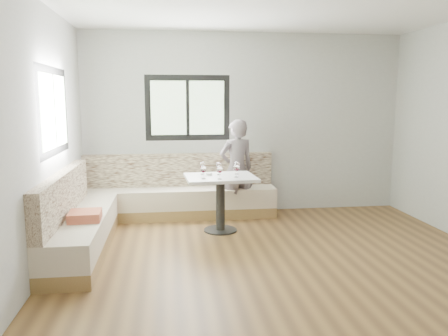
{
  "coord_description": "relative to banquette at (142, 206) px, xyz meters",
  "views": [
    {
      "loc": [
        -1.21,
        -4.29,
        1.79
      ],
      "look_at": [
        -0.46,
        1.54,
        0.85
      ],
      "focal_mm": 35.0,
      "sensor_mm": 36.0,
      "label": 1
    }
  ],
  "objects": [
    {
      "name": "table",
      "position": [
        1.07,
        -0.19,
        0.24
      ],
      "size": [
        0.97,
        0.78,
        0.76
      ],
      "rotation": [
        0.0,
        0.0,
        0.07
      ],
      "color": "black",
      "rests_on": "ground"
    },
    {
      "name": "wine_glass_c",
      "position": [
        1.27,
        -0.3,
        0.55
      ],
      "size": [
        0.08,
        0.08,
        0.17
      ],
      "color": "white",
      "rests_on": "table"
    },
    {
      "name": "wine_glass_d",
      "position": [
        1.06,
        -0.08,
        0.55
      ],
      "size": [
        0.08,
        0.08,
        0.17
      ],
      "color": "white",
      "rests_on": "table"
    },
    {
      "name": "room",
      "position": [
        1.51,
        -1.55,
        1.08
      ],
      "size": [
        5.01,
        5.01,
        2.81
      ],
      "color": "brown",
      "rests_on": "ground"
    },
    {
      "name": "banquette",
      "position": [
        0.0,
        0.0,
        0.0
      ],
      "size": [
        2.9,
        2.8,
        0.95
      ],
      "color": "olive",
      "rests_on": "ground"
    },
    {
      "name": "olive_ramekin",
      "position": [
        0.92,
        -0.1,
        0.45
      ],
      "size": [
        0.09,
        0.09,
        0.03
      ],
      "color": "white",
      "rests_on": "table"
    },
    {
      "name": "person",
      "position": [
        1.39,
        0.49,
        0.41
      ],
      "size": [
        0.62,
        0.49,
        1.49
      ],
      "primitive_type": "imported",
      "rotation": [
        0.0,
        0.0,
        3.41
      ],
      "color": "#675C60",
      "rests_on": "ground"
    },
    {
      "name": "wine_glass_b",
      "position": [
        1.03,
        -0.42,
        0.55
      ],
      "size": [
        0.08,
        0.08,
        0.17
      ],
      "color": "white",
      "rests_on": "table"
    },
    {
      "name": "wine_glass_f",
      "position": [
        0.84,
        -0.02,
        0.55
      ],
      "size": [
        0.08,
        0.08,
        0.17
      ],
      "color": "white",
      "rests_on": "table"
    },
    {
      "name": "wine_glass_e",
      "position": [
        1.31,
        -0.06,
        0.55
      ],
      "size": [
        0.08,
        0.08,
        0.17
      ],
      "color": "white",
      "rests_on": "table"
    },
    {
      "name": "wine_glass_a",
      "position": [
        0.83,
        -0.36,
        0.55
      ],
      "size": [
        0.08,
        0.08,
        0.17
      ],
      "color": "white",
      "rests_on": "table"
    }
  ]
}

